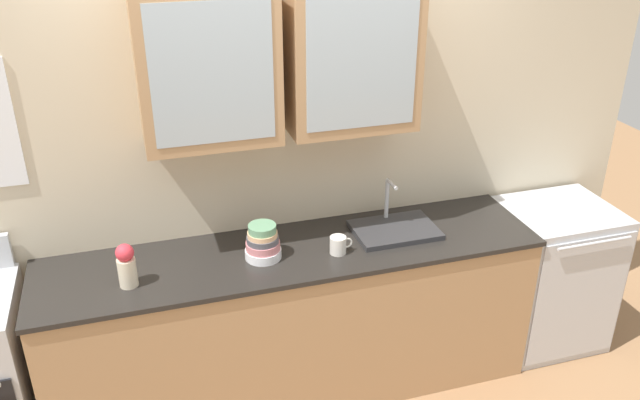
# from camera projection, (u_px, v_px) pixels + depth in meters

# --- Properties ---
(ground_plane) EXTENTS (10.00, 10.00, 0.00)m
(ground_plane) POSITION_uv_depth(u_px,v_px,m) (296.00, 385.00, 3.87)
(ground_plane) COLOR #936B47
(back_wall_unit) EXTENTS (4.38, 0.42, 2.86)m
(back_wall_unit) POSITION_uv_depth(u_px,v_px,m) (275.00, 123.00, 3.47)
(back_wall_unit) COLOR beige
(back_wall_unit) RESTS_ON ground_plane
(counter) EXTENTS (2.67, 0.62, 0.92)m
(counter) POSITION_uv_depth(u_px,v_px,m) (295.00, 321.00, 3.67)
(counter) COLOR #A87F56
(counter) RESTS_ON ground_plane
(sink_faucet) EXTENTS (0.46, 0.32, 0.27)m
(sink_faucet) POSITION_uv_depth(u_px,v_px,m) (395.00, 229.00, 3.64)
(sink_faucet) COLOR #2D2D30
(sink_faucet) RESTS_ON counter
(bowl_stack) EXTENTS (0.19, 0.19, 0.19)m
(bowl_stack) POSITION_uv_depth(u_px,v_px,m) (263.00, 243.00, 3.37)
(bowl_stack) COLOR white
(bowl_stack) RESTS_ON counter
(vase) EXTENTS (0.09, 0.09, 0.23)m
(vase) POSITION_uv_depth(u_px,v_px,m) (127.00, 265.00, 3.12)
(vase) COLOR beige
(vase) RESTS_ON counter
(cup_near_sink) EXTENTS (0.12, 0.09, 0.09)m
(cup_near_sink) POSITION_uv_depth(u_px,v_px,m) (338.00, 245.00, 3.43)
(cup_near_sink) COLOR silver
(cup_near_sink) RESTS_ON counter
(dishwasher) EXTENTS (0.63, 0.61, 0.92)m
(dishwasher) POSITION_uv_depth(u_px,v_px,m) (551.00, 275.00, 4.10)
(dishwasher) COLOR silver
(dishwasher) RESTS_ON ground_plane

